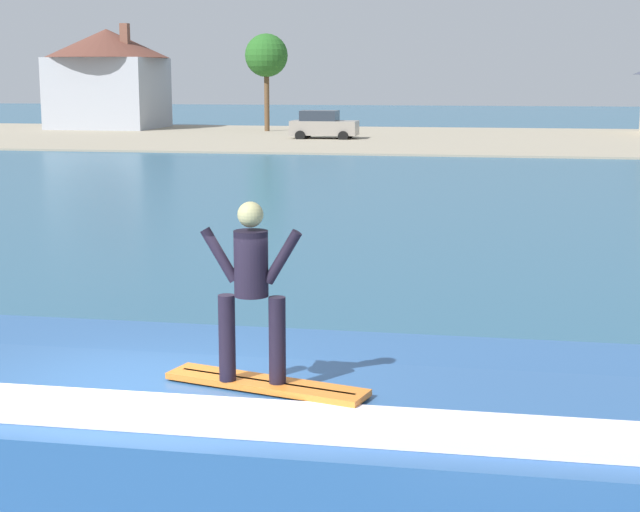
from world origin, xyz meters
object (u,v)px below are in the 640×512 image
surfer (251,283)px  tree_tall_bare (266,56)px  wave_crest (245,420)px  surfboard (266,384)px  car_near_shore (323,125)px  house_with_chimney (108,74)px

surfer → tree_tall_bare: bearing=103.3°
wave_crest → tree_tall_bare: 61.54m
surfboard → surfer: bearing=-162.3°
car_near_shore → tree_tall_bare: 10.41m
surfboard → tree_tall_bare: 62.13m
wave_crest → car_near_shore: bearing=99.3°
wave_crest → surfer: bearing=-68.0°
wave_crest → surfer: 1.71m
wave_crest → surfer: (0.25, -0.61, 1.57)m
surfer → tree_tall_bare: 62.08m
surfer → wave_crest: bearing=112.0°
car_near_shore → house_with_chimney: bearing=152.1°
surfboard → tree_tall_bare: bearing=103.4°
tree_tall_bare → car_near_shore: bearing=-54.4°
wave_crest → car_near_shore: 52.75m
wave_crest → house_with_chimney: bearing=113.5°
wave_crest → surfer: size_ratio=5.75×
car_near_shore → house_with_chimney: (-18.29, 9.69, 3.21)m
car_near_shore → surfboard: bearing=-80.4°
surfboard → car_near_shore: (-8.89, 52.63, -0.13)m
wave_crest → tree_tall_bare: size_ratio=1.41×
car_near_shore → tree_tall_bare: tree_tall_bare is taller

